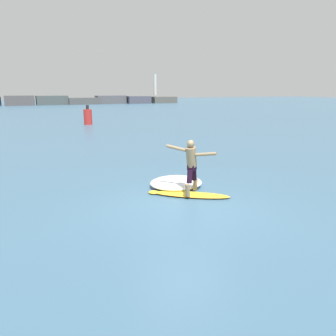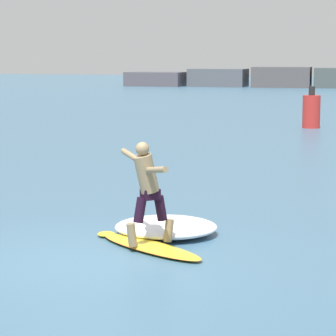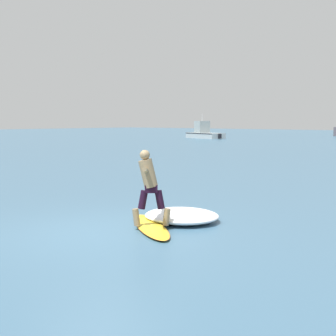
# 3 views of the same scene
# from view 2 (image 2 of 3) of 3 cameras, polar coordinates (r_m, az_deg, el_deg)

# --- Properties ---
(ground_plane) EXTENTS (200.00, 200.00, 0.00)m
(ground_plane) POSITION_cam_2_polar(r_m,az_deg,el_deg) (11.64, -5.44, -6.58)
(ground_plane) COLOR #3F6681
(surfboard) EXTENTS (2.21, 1.74, 0.22)m
(surfboard) POSITION_cam_2_polar(r_m,az_deg,el_deg) (12.21, -1.40, -5.63)
(surfboard) COLOR yellow
(surfboard) RESTS_ON ground
(surfer) EXTENTS (1.06, 1.17, 1.58)m
(surfer) POSITION_cam_2_polar(r_m,az_deg,el_deg) (11.96, -1.50, -1.24)
(surfer) COLOR #8B7452
(surfer) RESTS_ON surfboard
(channel_marker_buoy) EXTENTS (0.72, 0.72, 1.68)m
(channel_marker_buoy) POSITION_cam_2_polar(r_m,az_deg,el_deg) (32.64, 10.24, 4.05)
(channel_marker_buoy) COLOR red
(channel_marker_buoy) RESTS_ON ground
(wave_foam_at_tail) EXTENTS (1.95, 1.83, 0.27)m
(wave_foam_at_tail) POSITION_cam_2_polar(r_m,az_deg,el_deg) (13.12, -0.14, -4.25)
(wave_foam_at_tail) COLOR white
(wave_foam_at_tail) RESTS_ON ground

